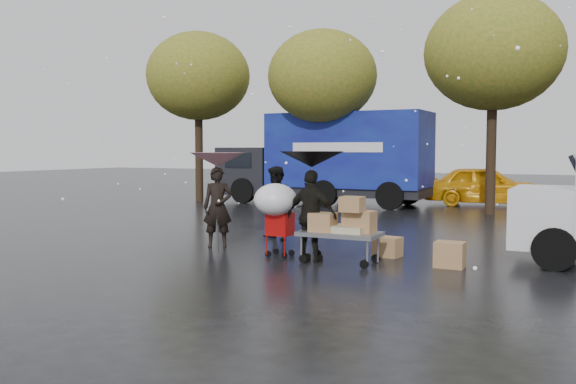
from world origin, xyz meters
The scene contains 13 objects.
ground centered at (0.00, 0.00, 0.00)m, with size 90.00×90.00×0.00m, color black.
person_pink centered at (-1.77, 0.37, 0.87)m, with size 0.64×0.42×1.74m, color black.
person_middle centered at (-1.10, 1.84, 0.87)m, with size 0.84×0.66×1.73m, color black.
person_black centered at (0.76, -0.26, 0.87)m, with size 1.02×0.42×1.74m, color black.
umbrella_pink centered at (-1.77, 0.37, 1.90)m, with size 1.20×1.20×2.06m.
umbrella_black centered at (0.76, -0.26, 1.94)m, with size 1.22×1.22×2.09m.
vendor_cart centered at (1.39, -0.21, 0.73)m, with size 1.52×0.80×1.27m.
shopping_cart centered at (-0.02, -0.23, 1.06)m, with size 0.84×0.84×1.46m.
blue_truck centered at (-3.69, 11.08, 1.76)m, with size 8.30×2.60×3.50m.
box_ground_near centered at (3.24, 0.29, 0.23)m, with size 0.51×0.41×0.46m, color #946740.
box_ground_far centered at (1.90, 0.87, 0.20)m, with size 0.50×0.39×0.39m, color #946740.
yellow_taxi centered at (1.87, 13.18, 0.76)m, with size 1.79×4.44×1.51m, color #F0A20C.
tree_row centered at (-0.47, 10.00, 5.02)m, with size 21.60×4.40×7.12m.
Camera 1 is at (5.52, -10.71, 2.12)m, focal length 38.00 mm.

